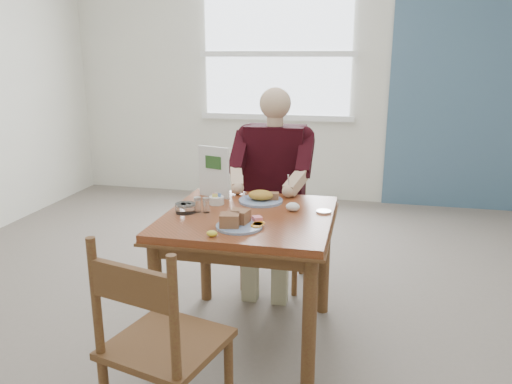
% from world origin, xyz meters
% --- Properties ---
extents(floor, '(6.00, 6.00, 0.00)m').
position_xyz_m(floor, '(0.00, 0.00, 0.00)').
color(floor, '#6D6458').
rests_on(floor, ground).
extents(wall_back, '(5.50, 0.00, 5.50)m').
position_xyz_m(wall_back, '(0.00, 3.00, 1.40)').
color(wall_back, silver).
rests_on(wall_back, ground).
extents(accent_panel, '(1.60, 0.02, 2.80)m').
position_xyz_m(accent_panel, '(1.60, 2.98, 1.40)').
color(accent_panel, '#42627B').
rests_on(accent_panel, ground).
extents(lemon_wedge, '(0.06, 0.05, 0.03)m').
position_xyz_m(lemon_wedge, '(-0.09, -0.38, 0.77)').
color(lemon_wedge, yellow).
rests_on(lemon_wedge, table).
extents(napkin, '(0.10, 0.09, 0.05)m').
position_xyz_m(napkin, '(0.23, 0.10, 0.77)').
color(napkin, white).
rests_on(napkin, table).
extents(metal_dish, '(0.11, 0.11, 0.01)m').
position_xyz_m(metal_dish, '(0.40, 0.12, 0.76)').
color(metal_dish, silver).
rests_on(metal_dish, table).
extents(window, '(1.72, 0.04, 1.42)m').
position_xyz_m(window, '(-0.40, 2.97, 1.60)').
color(window, white).
rests_on(window, wall_back).
extents(table, '(0.92, 0.92, 0.75)m').
position_xyz_m(table, '(0.00, 0.00, 0.64)').
color(table, brown).
rests_on(table, ground).
extents(chair_far, '(0.42, 0.42, 0.95)m').
position_xyz_m(chair_far, '(0.00, 0.80, 0.48)').
color(chair_far, brown).
rests_on(chair_far, ground).
extents(chair_near, '(0.51, 0.51, 0.95)m').
position_xyz_m(chair_near, '(-0.14, -0.91, 0.48)').
color(chair_near, brown).
rests_on(chair_near, ground).
extents(diner, '(0.53, 0.56, 1.39)m').
position_xyz_m(diner, '(0.00, 0.71, 0.81)').
color(diner, tan).
rests_on(diner, chair_far).
extents(near_plate, '(0.25, 0.25, 0.08)m').
position_xyz_m(near_plate, '(-0.00, -0.22, 0.78)').
color(near_plate, white).
rests_on(near_plate, table).
extents(far_plate, '(0.29, 0.29, 0.07)m').
position_xyz_m(far_plate, '(0.02, 0.24, 0.78)').
color(far_plate, white).
rests_on(far_plate, table).
extents(caddy, '(0.11, 0.11, 0.07)m').
position_xyz_m(caddy, '(-0.23, 0.14, 0.77)').
color(caddy, white).
rests_on(caddy, table).
extents(shakers, '(0.09, 0.04, 0.08)m').
position_xyz_m(shakers, '(-0.26, -0.03, 0.79)').
color(shakers, white).
rests_on(shakers, table).
extents(creamer, '(0.13, 0.13, 0.05)m').
position_xyz_m(creamer, '(-0.35, -0.05, 0.78)').
color(creamer, white).
rests_on(creamer, table).
extents(menu, '(0.21, 0.08, 0.31)m').
position_xyz_m(menu, '(-0.29, 0.29, 0.91)').
color(menu, white).
rests_on(menu, table).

